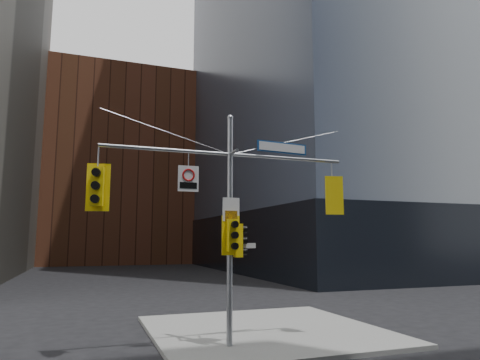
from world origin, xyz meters
TOP-DOWN VIEW (x-y plane):
  - sidewalk_corner at (2.00, 4.00)m, footprint 8.00×8.00m
  - podium_ne at (28.00, 32.00)m, footprint 36.40×36.40m
  - brick_midrise at (0.00, 58.00)m, footprint 26.00×20.00m
  - signal_assembly at (0.00, 1.99)m, footprint 8.00×0.80m
  - traffic_light_west_arm at (-3.98, 2.01)m, footprint 0.65×0.59m
  - traffic_light_east_arm at (3.72, 1.99)m, footprint 0.62×0.56m
  - traffic_light_pole_side at (0.32, 1.99)m, footprint 0.42×0.36m
  - traffic_light_pole_front at (-0.00, 1.73)m, footprint 0.58×0.47m
  - street_sign_blade at (1.84, 2.00)m, footprint 1.86×0.23m
  - regulatory_sign_arm at (-1.34, 1.97)m, footprint 0.64×0.07m
  - regulatory_sign_pole at (0.00, 1.88)m, footprint 0.56×0.08m
  - street_blade_ew at (0.45, 2.00)m, footprint 0.81×0.07m
  - street_blade_ns at (0.00, 2.45)m, footprint 0.13×0.76m

SIDE VIEW (x-z plane):
  - sidewalk_corner at x=2.00m, z-range 0.00..0.15m
  - street_blade_ns at x=0.00m, z-range 2.81..2.96m
  - podium_ne at x=28.00m, z-range 0.00..6.00m
  - street_blade_ew at x=0.45m, z-range 3.04..3.20m
  - traffic_light_pole_side at x=0.32m, z-range 2.76..3.80m
  - traffic_light_pole_front at x=0.00m, z-range 2.83..4.04m
  - regulatory_sign_pole at x=0.00m, z-range 3.85..4.58m
  - signal_assembly at x=0.00m, z-range 0.77..8.07m
  - traffic_light_east_arm at x=3.72m, z-range 4.14..5.46m
  - traffic_light_west_arm at x=-3.98m, z-range 4.11..5.49m
  - regulatory_sign_arm at x=-1.34m, z-range 4.78..5.57m
  - street_sign_blade at x=1.84m, z-range 6.17..6.53m
  - brick_midrise at x=0.00m, z-range 0.00..28.00m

